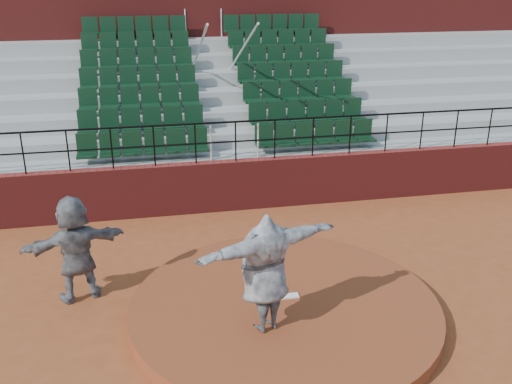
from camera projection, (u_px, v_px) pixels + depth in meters
ground at (284, 314)px, 10.22m from camera, size 90.00×90.00×0.00m
pitchers_mound at (284, 308)px, 10.17m from camera, size 5.50×5.50×0.25m
pitching_rubber at (282, 297)px, 10.26m from camera, size 0.60×0.15×0.03m
boundary_wall at (236, 185)px, 14.55m from camera, size 24.00×0.30×1.30m
wall_railing at (236, 132)px, 14.05m from camera, size 24.04×0.05×1.03m
seating_deck at (216, 121)px, 17.60m from camera, size 24.00×5.97×4.63m
press_box_facade at (199, 37)px, 20.45m from camera, size 24.00×3.00×7.10m
pitcher at (265, 273)px, 9.05m from camera, size 2.59×1.49×2.04m
fielder at (76, 248)px, 10.39m from camera, size 1.98×1.09×2.03m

